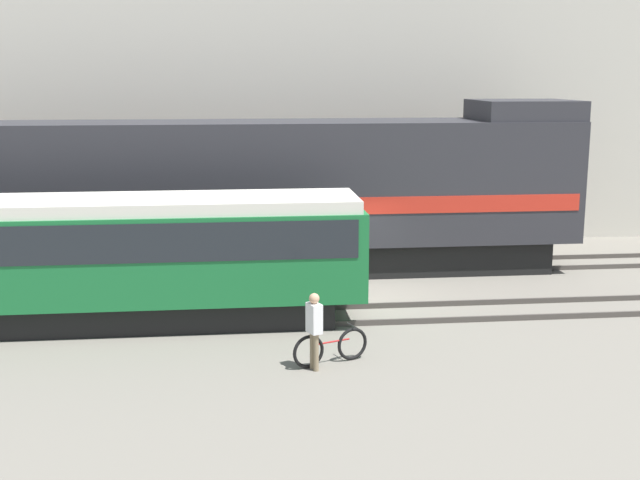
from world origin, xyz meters
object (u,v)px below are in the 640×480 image
Objects in this scene: freight_locomotive at (240,195)px; person at (314,324)px; streetcar at (103,254)px; bicycle at (331,348)px.

person is (1.38, -8.52, -1.45)m from freight_locomotive.
freight_locomotive is 6.03m from streetcar.
streetcar is 6.22m from bicycle.
bicycle is at bearing 38.40° from person.
person reaches higher than bicycle.
freight_locomotive is at bearing 102.11° from bicycle.
streetcar is at bearing -123.97° from freight_locomotive.
person is (4.73, -3.55, -0.80)m from streetcar.
freight_locomotive is at bearing 99.23° from person.
streetcar is at bearing 143.14° from person.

